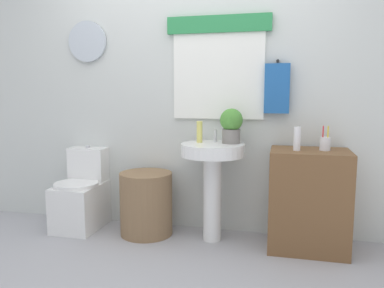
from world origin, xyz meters
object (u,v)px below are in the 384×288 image
(wooden_cabinet, at_px, (308,200))
(potted_plant, at_px, (231,125))
(laundry_hamper, at_px, (146,203))
(lotion_bottle, at_px, (297,139))
(soap_bottle, at_px, (200,132))
(toothbrush_cup, at_px, (325,143))
(toilet, at_px, (82,197))
(pedestal_sink, at_px, (213,168))

(wooden_cabinet, distance_m, potted_plant, 0.84)
(laundry_hamper, xyz_separation_m, lotion_bottle, (1.23, -0.04, 0.60))
(lotion_bottle, bearing_deg, laundry_hamper, 178.13)
(potted_plant, bearing_deg, wooden_cabinet, -5.57)
(laundry_hamper, bearing_deg, potted_plant, 4.79)
(soap_bottle, bearing_deg, wooden_cabinet, -3.27)
(wooden_cabinet, relative_size, lotion_bottle, 4.34)
(lotion_bottle, bearing_deg, soap_bottle, 173.35)
(soap_bottle, bearing_deg, laundry_hamper, -173.74)
(soap_bottle, relative_size, toothbrush_cup, 0.95)
(soap_bottle, xyz_separation_m, potted_plant, (0.26, 0.01, 0.06))
(toilet, distance_m, potted_plant, 1.50)
(toilet, bearing_deg, laundry_hamper, -2.83)
(soap_bottle, distance_m, potted_plant, 0.27)
(soap_bottle, distance_m, toothbrush_cup, 0.98)
(toilet, xyz_separation_m, wooden_cabinet, (1.96, -0.03, 0.11))
(potted_plant, bearing_deg, soap_bottle, -177.80)
(wooden_cabinet, xyz_separation_m, potted_plant, (-0.62, 0.06, 0.57))
(pedestal_sink, xyz_separation_m, lotion_bottle, (0.65, -0.04, 0.26))
(laundry_hamper, distance_m, toothbrush_cup, 1.54)
(pedestal_sink, bearing_deg, toothbrush_cup, 1.33)
(laundry_hamper, height_order, soap_bottle, soap_bottle)
(potted_plant, bearing_deg, toothbrush_cup, -3.19)
(toilet, relative_size, lotion_bottle, 4.05)
(pedestal_sink, height_order, soap_bottle, soap_bottle)
(wooden_cabinet, bearing_deg, lotion_bottle, -158.89)
(wooden_cabinet, height_order, soap_bottle, soap_bottle)
(lotion_bottle, xyz_separation_m, toothbrush_cup, (0.21, 0.06, -0.04))
(wooden_cabinet, bearing_deg, toilet, 179.09)
(toilet, bearing_deg, lotion_bottle, -2.19)
(laundry_hamper, bearing_deg, toilet, 177.17)
(potted_plant, relative_size, toothbrush_cup, 1.52)
(laundry_hamper, distance_m, soap_bottle, 0.77)
(soap_bottle, bearing_deg, pedestal_sink, -22.62)
(pedestal_sink, height_order, lotion_bottle, lotion_bottle)
(potted_plant, distance_m, lotion_bottle, 0.53)
(laundry_hamper, xyz_separation_m, soap_bottle, (0.46, 0.05, 0.62))
(soap_bottle, height_order, lotion_bottle, soap_bottle)
(laundry_hamper, bearing_deg, toothbrush_cup, 0.80)
(laundry_hamper, bearing_deg, lotion_bottle, -1.87)
(laundry_hamper, height_order, pedestal_sink, pedestal_sink)
(toilet, height_order, pedestal_sink, pedestal_sink)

